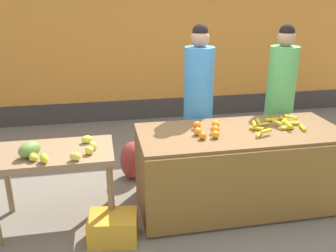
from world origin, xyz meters
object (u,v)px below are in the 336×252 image
object	(u,v)px
vendor_woman_green_shirt	(279,101)
produce_sack	(133,160)
vendor_woman_blue_shirt	(198,104)
produce_crate	(113,228)

from	to	relation	value
vendor_woman_green_shirt	produce_sack	bearing A→B (deg)	176.60
vendor_woman_green_shirt	vendor_woman_blue_shirt	bearing A→B (deg)	179.85
vendor_woman_green_shirt	produce_crate	distance (m)	2.50
vendor_woman_blue_shirt	produce_sack	world-z (taller)	vendor_woman_blue_shirt
produce_crate	produce_sack	size ratio (longest dim) A/B	0.93
produce_crate	produce_sack	bearing A→B (deg)	75.83
vendor_woman_green_shirt	produce_sack	world-z (taller)	vendor_woman_green_shirt
produce_sack	vendor_woman_green_shirt	bearing A→B (deg)	-3.40
vendor_woman_blue_shirt	vendor_woman_green_shirt	size ratio (longest dim) A/B	1.01
vendor_woman_blue_shirt	produce_crate	size ratio (longest dim) A/B	4.21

